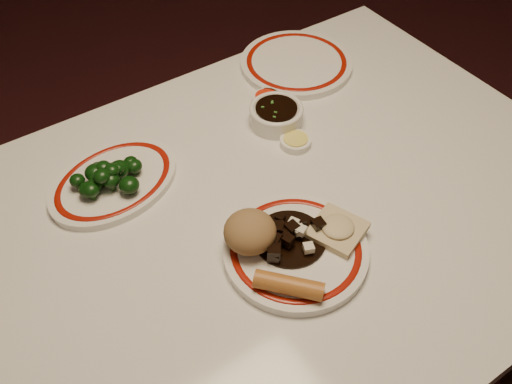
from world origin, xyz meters
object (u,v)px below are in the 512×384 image
object	(u,v)px
main_plate	(296,251)
broccoli_plate	(114,182)
soy_bowl	(276,116)
spring_roll	(289,285)
fried_wonton	(338,229)
rice_mound	(250,232)
broccoli_pile	(108,176)
dining_table	(281,233)
stirfry_heap	(288,237)

from	to	relation	value
main_plate	broccoli_plate	world-z (taller)	main_plate
main_plate	soy_bowl	size ratio (longest dim) A/B	2.48
spring_roll	fried_wonton	distance (m)	0.15
soy_bowl	rice_mound	bearing A→B (deg)	-133.11
rice_mound	broccoli_pile	distance (m)	0.30
dining_table	broccoli_plate	xyz separation A→B (m)	(-0.24, 0.22, 0.10)
soy_bowl	main_plate	bearing A→B (deg)	-120.03
rice_mound	spring_roll	size ratio (longest dim) A/B	0.80
broccoli_pile	soy_bowl	bearing A→B (deg)	-2.72
dining_table	main_plate	bearing A→B (deg)	-115.34
fried_wonton	soy_bowl	world-z (taller)	same
rice_mound	spring_roll	distance (m)	0.11
stirfry_heap	broccoli_plate	bearing A→B (deg)	121.04
dining_table	rice_mound	distance (m)	0.19
fried_wonton	broccoli_plate	distance (m)	0.43
spring_roll	broccoli_plate	world-z (taller)	spring_roll
broccoli_pile	spring_roll	bearing A→B (deg)	-70.13
rice_mound	stirfry_heap	world-z (taller)	rice_mound
dining_table	fried_wonton	size ratio (longest dim) A/B	10.79
soy_bowl	fried_wonton	bearing A→B (deg)	-106.74
dining_table	broccoli_pile	world-z (taller)	broccoli_pile
stirfry_heap	dining_table	bearing A→B (deg)	58.74
broccoli_plate	main_plate	bearing A→B (deg)	-60.07
soy_bowl	dining_table	bearing A→B (deg)	-122.53
broccoli_plate	soy_bowl	xyz separation A→B (m)	(0.36, -0.03, 0.01)
fried_wonton	broccoli_plate	bearing A→B (deg)	128.13
fried_wonton	soy_bowl	size ratio (longest dim) A/B	1.00
broccoli_pile	soy_bowl	world-z (taller)	broccoli_pile
dining_table	rice_mound	world-z (taller)	rice_mound
main_plate	fried_wonton	size ratio (longest dim) A/B	2.48
dining_table	stirfry_heap	size ratio (longest dim) A/B	9.56
broccoli_pile	dining_table	bearing A→B (deg)	-39.90
broccoli_plate	soy_bowl	size ratio (longest dim) A/B	2.66
main_plate	broccoli_plate	distance (m)	0.38
fried_wonton	main_plate	bearing A→B (deg)	170.14
dining_table	spring_roll	distance (m)	0.24
spring_roll	fried_wonton	size ratio (longest dim) A/B	1.00
main_plate	stirfry_heap	world-z (taller)	stirfry_heap
stirfry_heap	soy_bowl	bearing A→B (deg)	57.88
fried_wonton	stirfry_heap	world-z (taller)	stirfry_heap
main_plate	dining_table	bearing A→B (deg)	64.66
spring_roll	soy_bowl	bearing A→B (deg)	15.22
dining_table	spring_roll	xyz separation A→B (m)	(-0.11, -0.17, 0.12)
fried_wonton	broccoli_pile	xyz separation A→B (m)	(-0.28, 0.33, 0.01)
broccoli_plate	stirfry_heap	bearing A→B (deg)	-58.96
dining_table	soy_bowl	xyz separation A→B (m)	(0.12, 0.19, 0.11)
main_plate	broccoli_plate	bearing A→B (deg)	119.93
fried_wonton	stirfry_heap	distance (m)	0.09
rice_mound	soy_bowl	size ratio (longest dim) A/B	0.80
dining_table	spring_roll	size ratio (longest dim) A/B	10.77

